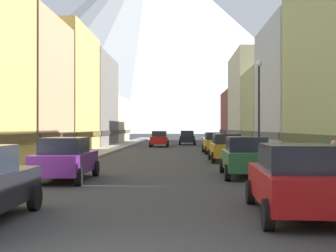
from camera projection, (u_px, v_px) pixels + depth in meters
sidewalk_left at (106, 150)px, 41.72m from camera, size 2.50×100.00×0.15m
sidewalk_right at (239, 150)px, 41.32m from camera, size 2.50×100.00×0.15m
storefront_left_2 at (2, 91)px, 30.56m from camera, size 8.32×8.58×9.79m
storefront_left_3 at (52, 93)px, 40.38m from camera, size 7.13×10.30×11.12m
storefront_left_4 at (73, 102)px, 52.38m from camera, size 9.16×12.92×10.66m
storefront_left_5 at (93, 121)px, 64.92m from camera, size 9.62×12.15×6.53m
storefront_right_2 at (313, 92)px, 34.49m from camera, size 7.69×10.55×10.31m
storefront_right_3 at (296, 111)px, 44.77m from camera, size 10.25×9.60×7.94m
storefront_right_4 at (260, 101)px, 56.46m from camera, size 7.15×13.49×11.57m
storefront_right_5 at (251, 117)px, 69.39m from camera, size 8.73×11.83×7.80m
car_left_1 at (66, 159)px, 18.18m from camera, size 2.08×4.41×1.78m
car_right_0 at (296, 180)px, 10.90m from camera, size 2.22×4.47×1.78m
car_right_1 at (245, 156)px, 19.62m from camera, size 2.15×4.44×1.78m
car_right_2 at (226, 147)px, 28.46m from camera, size 2.06×4.40×1.78m
car_right_3 at (216, 143)px, 37.25m from camera, size 2.16×4.44×1.78m
car_driving_0 at (159, 139)px, 50.15m from camera, size 2.06×4.40×1.78m
car_driving_1 at (187, 138)px, 55.87m from camera, size 2.06×4.40×1.78m
pedestrian_0 at (334, 165)px, 15.29m from camera, size 0.36×0.36×1.60m
pedestrian_1 at (61, 150)px, 26.46m from camera, size 0.36×0.36×1.54m
streetlamp_right at (259, 96)px, 25.12m from camera, size 0.36×0.36×5.86m
mountain_backdrop at (150, 38)px, 267.17m from camera, size 231.86×231.86×112.41m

